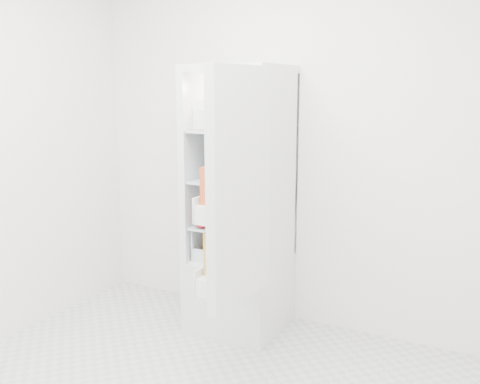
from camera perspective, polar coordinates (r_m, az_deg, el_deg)
The scene contains 20 objects.
room_walls at distance 2.41m, azimuth -9.31°, elevation 9.38°, with size 3.02×3.02×2.61m.
refrigerator at distance 3.71m, azimuth 0.29°, elevation -4.41°, with size 0.60×0.60×1.80m.
shelf_low at distance 3.64m, azimuth -0.16°, elevation -3.51°, with size 0.49×0.53×0.01m, color silver.
shelf_mid at distance 3.58m, azimuth -0.16°, elevation 1.31°, with size 0.49×0.53×0.01m, color silver.
shelf_top at distance 3.53m, azimuth -0.16°, elevation 6.59°, with size 0.49×0.53×0.01m, color silver.
crisper_left at distance 3.73m, azimuth -1.83°, elevation -5.22°, with size 0.23×0.46×0.22m, color silver, non-canonical shape.
crisper_right at distance 3.62m, azimuth 1.56°, elevation -5.72°, with size 0.23×0.46×0.22m, color silver, non-canonical shape.
condiment_jars at distance 3.43m, azimuth -1.05°, elevation 7.29°, with size 0.46×0.16×0.08m.
squeeze_bottle at distance 3.53m, azimuth 2.37°, elevation 8.05°, with size 0.05×0.05×0.17m, color white.
tub_white at distance 3.55m, azimuth -2.33°, elevation 2.06°, with size 0.13×0.13×0.09m, color silver.
tin_red at distance 3.29m, azimuth 1.04°, elevation 1.09°, with size 0.09×0.09×0.06m, color red.
foil_tray at distance 3.66m, azimuth -2.29°, elevation 1.97°, with size 0.16×0.12×0.04m, color silver.
tub_green at distance 3.68m, azimuth 1.29°, elevation 2.33°, with size 0.10×0.14×0.08m, color #45994A.
red_cabbage at distance 3.63m, azimuth 2.66°, elevation -2.05°, with size 0.17×0.17×0.17m, color #561D53.
bell_pepper at distance 3.52m, azimuth -4.05°, elevation -3.00°, with size 0.11×0.11×0.11m, color #B70B14.
mushroom_bowl at distance 3.80m, azimuth -1.54°, elevation -2.15°, with size 0.17×0.17×0.08m, color #9CCCE9.
salad_bag at distance 3.37m, azimuth 1.06°, elevation -3.62°, with size 0.11×0.11×0.11m, color #BEE1A9.
citrus_pile at distance 3.69m, azimuth -2.25°, elevation -5.68°, with size 0.20×0.24×0.16m.
veg_pile at distance 3.63m, azimuth 1.62°, elevation -6.45°, with size 0.16×0.30×0.10m.
fridge_door at distance 2.93m, azimuth -0.46°, elevation 0.00°, with size 0.19×0.60×1.30m.
Camera 1 is at (1.45, -1.93, 1.66)m, focal length 40.00 mm.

